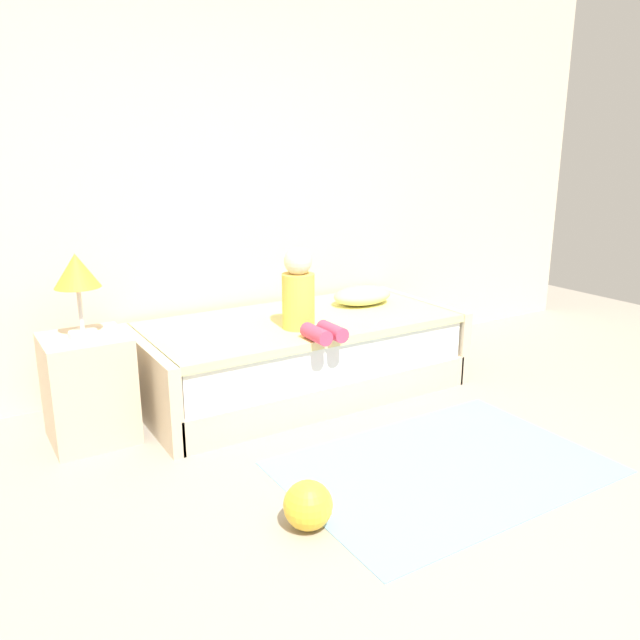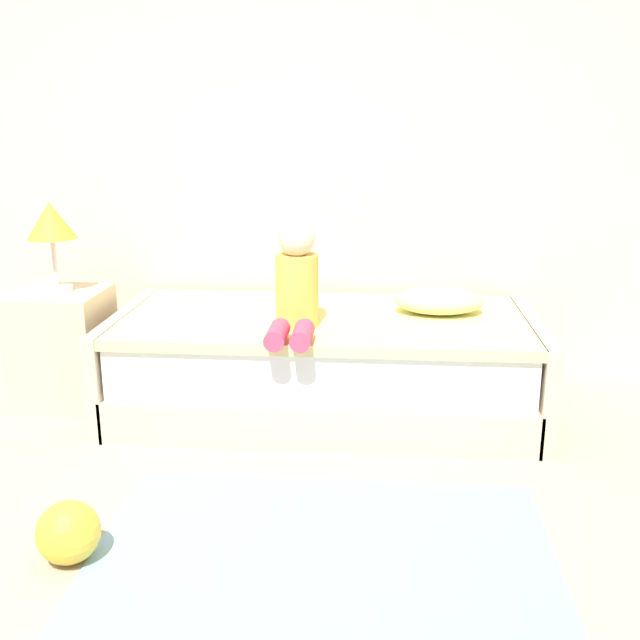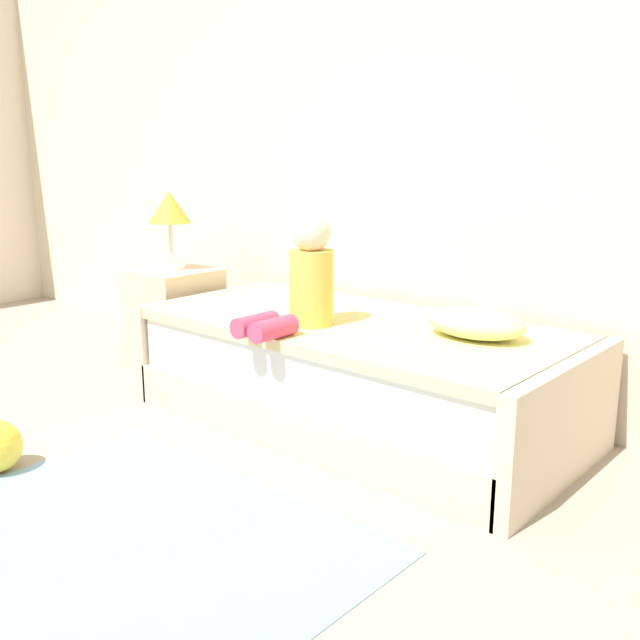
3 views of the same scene
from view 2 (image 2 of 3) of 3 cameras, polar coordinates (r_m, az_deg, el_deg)
The scene contains 8 objects.
wall_rear at distance 4.15m, azimuth -5.47°, elevation 15.50°, with size 7.20×0.10×2.90m, color beige.
bed at distance 3.70m, azimuth 0.32°, elevation -3.47°, with size 2.11×1.00×0.50m.
nightstand at distance 4.01m, azimuth -19.35°, elevation -2.07°, with size 0.44×0.44×0.60m, color beige.
table_lamp at distance 3.87m, azimuth -20.21°, elevation 6.94°, with size 0.24×0.24×0.45m.
child_figure at distance 3.37m, azimuth -1.89°, elevation 2.68°, with size 0.20×0.51×0.50m.
pillow at distance 3.71m, azimuth 9.24°, elevation 1.50°, with size 0.44×0.30×0.13m, color #F2E58C.
toy_ball at distance 2.71m, azimuth -19.01°, elevation -15.36°, with size 0.22×0.22×0.22m, color yellow.
area_rug at distance 2.64m, azimuth 0.21°, elevation -17.98°, with size 1.60×1.10×0.01m, color #7AA8CC.
Camera 2 is at (0.72, -1.48, 1.47)m, focal length 41.09 mm.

